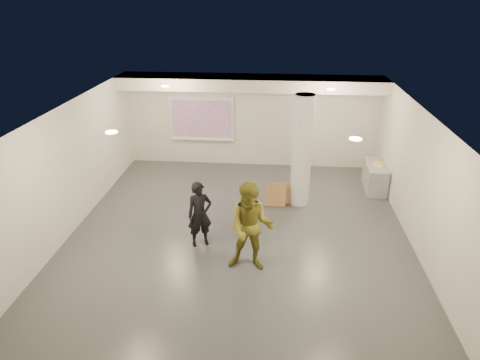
# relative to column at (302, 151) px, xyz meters

# --- Properties ---
(floor) EXTENTS (8.00, 9.00, 0.01)m
(floor) POSITION_rel_column_xyz_m (-1.50, -1.80, -1.50)
(floor) COLOR #36393D
(floor) RESTS_ON ground
(ceiling) EXTENTS (8.00, 9.00, 0.01)m
(ceiling) POSITION_rel_column_xyz_m (-1.50, -1.80, 1.50)
(ceiling) COLOR white
(ceiling) RESTS_ON floor
(wall_back) EXTENTS (8.00, 0.01, 3.00)m
(wall_back) POSITION_rel_column_xyz_m (-1.50, 2.70, 0.00)
(wall_back) COLOR silver
(wall_back) RESTS_ON floor
(wall_front) EXTENTS (8.00, 0.01, 3.00)m
(wall_front) POSITION_rel_column_xyz_m (-1.50, -6.30, 0.00)
(wall_front) COLOR silver
(wall_front) RESTS_ON floor
(wall_left) EXTENTS (0.01, 9.00, 3.00)m
(wall_left) POSITION_rel_column_xyz_m (-5.50, -1.80, 0.00)
(wall_left) COLOR silver
(wall_left) RESTS_ON floor
(wall_right) EXTENTS (0.01, 9.00, 3.00)m
(wall_right) POSITION_rel_column_xyz_m (2.50, -1.80, 0.00)
(wall_right) COLOR silver
(wall_right) RESTS_ON floor
(soffit_band) EXTENTS (8.00, 1.10, 0.36)m
(soffit_band) POSITION_rel_column_xyz_m (-1.50, 2.15, 1.32)
(soffit_band) COLOR silver
(soffit_band) RESTS_ON ceiling
(downlight_nw) EXTENTS (0.22, 0.22, 0.02)m
(downlight_nw) POSITION_rel_column_xyz_m (-3.70, 0.70, 1.48)
(downlight_nw) COLOR #FFD999
(downlight_nw) RESTS_ON ceiling
(downlight_ne) EXTENTS (0.22, 0.22, 0.02)m
(downlight_ne) POSITION_rel_column_xyz_m (0.70, 0.70, 1.48)
(downlight_ne) COLOR #FFD999
(downlight_ne) RESTS_ON ceiling
(downlight_sw) EXTENTS (0.22, 0.22, 0.02)m
(downlight_sw) POSITION_rel_column_xyz_m (-3.70, -3.30, 1.48)
(downlight_sw) COLOR #FFD999
(downlight_sw) RESTS_ON ceiling
(downlight_se) EXTENTS (0.22, 0.22, 0.02)m
(downlight_se) POSITION_rel_column_xyz_m (0.70, -3.30, 1.48)
(downlight_se) COLOR #FFD999
(downlight_se) RESTS_ON ceiling
(column) EXTENTS (0.52, 0.52, 3.00)m
(column) POSITION_rel_column_xyz_m (0.00, 0.00, 0.00)
(column) COLOR silver
(column) RESTS_ON floor
(projection_screen) EXTENTS (2.10, 0.13, 1.42)m
(projection_screen) POSITION_rel_column_xyz_m (-3.10, 2.65, 0.03)
(projection_screen) COLOR white
(projection_screen) RESTS_ON wall_back
(credenza) EXTENTS (0.61, 1.34, 0.77)m
(credenza) POSITION_rel_column_xyz_m (2.22, 1.07, -1.12)
(credenza) COLOR gray
(credenza) RESTS_ON floor
(papers_stack) EXTENTS (0.37, 0.41, 0.02)m
(papers_stack) POSITION_rel_column_xyz_m (2.24, 1.06, -0.72)
(papers_stack) COLOR silver
(papers_stack) RESTS_ON credenza
(postit_pad) EXTENTS (0.24, 0.30, 0.03)m
(postit_pad) POSITION_rel_column_xyz_m (2.28, 1.15, -0.72)
(postit_pad) COLOR yellow
(postit_pad) RESTS_ON credenza
(cardboard_back) EXTENTS (0.57, 0.30, 0.62)m
(cardboard_back) POSITION_rel_column_xyz_m (-0.38, -0.07, -1.19)
(cardboard_back) COLOR olive
(cardboard_back) RESTS_ON floor
(cardboard_front) EXTENTS (0.56, 0.25, 0.61)m
(cardboard_front) POSITION_rel_column_xyz_m (-0.66, -0.21, -1.20)
(cardboard_front) COLOR olive
(cardboard_front) RESTS_ON floor
(woman) EXTENTS (0.66, 0.57, 1.54)m
(woman) POSITION_rel_column_xyz_m (-2.33, -2.29, -0.73)
(woman) COLOR black
(woman) RESTS_ON floor
(man) EXTENTS (0.99, 0.80, 1.95)m
(man) POSITION_rel_column_xyz_m (-1.13, -3.09, -0.53)
(man) COLOR olive
(man) RESTS_ON floor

